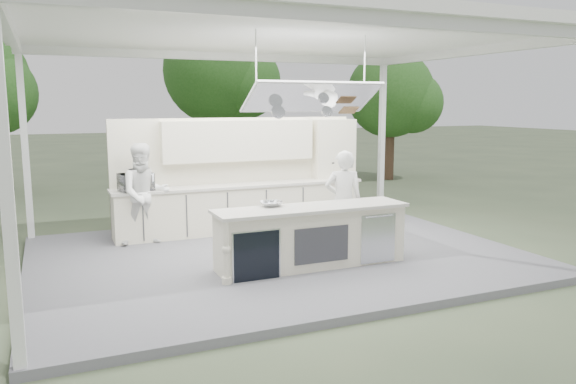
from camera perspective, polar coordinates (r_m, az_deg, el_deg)
name	(u,v)px	position (r m, az deg, el deg)	size (l,w,h in m)	color
ground	(278,260)	(9.70, -1.02, -6.89)	(90.00, 90.00, 0.00)	#4D583C
stage_deck	(278,256)	(9.68, -1.03, -6.55)	(8.00, 6.00, 0.12)	#57585C
tent	(278,37)	(9.38, -1.05, 15.46)	(8.20, 6.20, 3.86)	white
demo_island	(311,236)	(8.81, 2.30, -4.53)	(3.10, 0.79, 0.95)	#EDE4C9
back_counter	(242,207)	(11.30, -4.70, -1.52)	(5.08, 0.72, 0.95)	#EDE4C9
back_wall_unit	(259,157)	(11.51, -3.01, 3.60)	(5.05, 0.48, 2.25)	#EDE4C9
tree_cluster	(157,83)	(18.72, -13.18, 10.71)	(19.55, 9.40, 5.85)	#4D3526
head_chef	(343,201)	(9.69, 5.65, -0.92)	(0.64, 0.42, 1.75)	white
sous_chef	(145,194)	(10.42, -14.35, -0.21)	(0.89, 0.70, 1.84)	white
toaster_oven	(136,182)	(10.62, -15.20, 0.97)	(0.58, 0.39, 0.32)	#BABCC1
bowl_large	(270,204)	(8.72, -1.82, -1.23)	(0.32, 0.32, 0.08)	silver
bowl_small	(275,204)	(8.75, -1.34, -1.20)	(0.24, 0.24, 0.08)	silver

